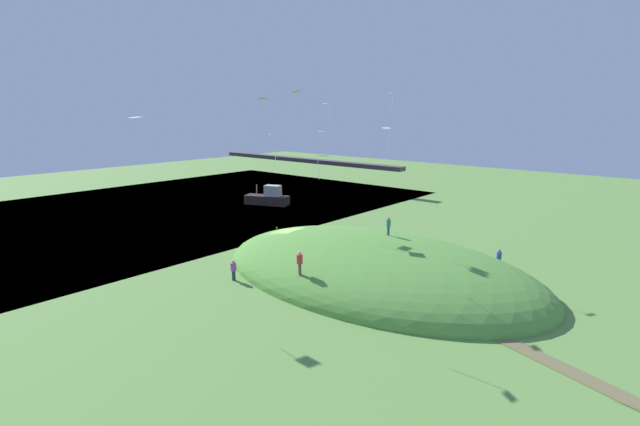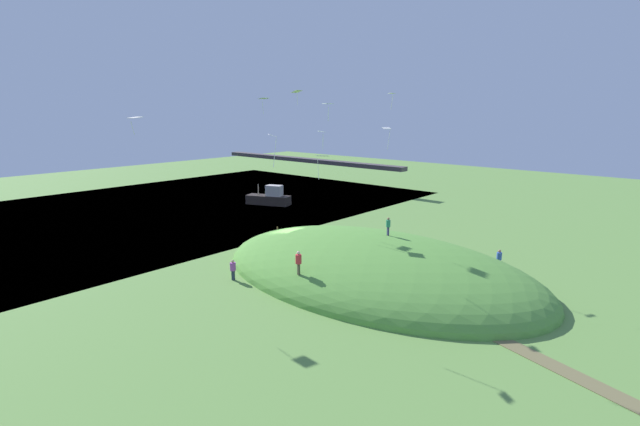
% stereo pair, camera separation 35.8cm
% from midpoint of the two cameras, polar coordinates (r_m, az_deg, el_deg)
% --- Properties ---
extents(ground_plane, '(160.00, 160.00, 0.00)m').
position_cam_midpoint_polar(ground_plane, '(45.43, -3.76, -4.79)').
color(ground_plane, '#618D41').
extents(lake_water, '(46.02, 80.00, 0.40)m').
position_cam_midpoint_polar(lake_water, '(67.51, -20.76, -0.05)').
color(lake_water, '#4C6F94').
rests_on(lake_water, ground_plane).
extents(grass_hill, '(29.11, 18.16, 6.03)m').
position_cam_midpoint_polar(grass_hill, '(39.87, 6.70, -7.34)').
color(grass_hill, '#56933B').
rests_on(grass_hill, ground_plane).
extents(dirt_path, '(16.42, 6.29, 0.04)m').
position_cam_midpoint_polar(dirt_path, '(29.21, 27.25, -16.35)').
color(dirt_path, brown).
rests_on(dirt_path, ground_plane).
extents(bridge_deck_far, '(41.42, 1.80, 0.70)m').
position_cam_midpoint_polar(bridge_deck_far, '(86.92, -1.50, 6.41)').
color(bridge_deck_far, '#484045').
extents(boat_on_lake, '(6.67, 4.21, 2.86)m').
position_cam_midpoint_polar(boat_on_lake, '(68.29, -5.96, 1.83)').
color(boat_on_lake, '#2A221E').
rests_on(boat_on_lake, lake_water).
extents(person_on_hilltop, '(0.48, 0.48, 1.57)m').
position_cam_midpoint_polar(person_on_hilltop, '(40.27, 8.51, -1.35)').
color(person_on_hilltop, '#2D2E54').
rests_on(person_on_hilltop, grass_hill).
extents(person_watching_kites, '(0.60, 0.60, 1.71)m').
position_cam_midpoint_polar(person_watching_kites, '(43.37, 21.09, -4.99)').
color(person_watching_kites, black).
rests_on(person_watching_kites, ground_plane).
extents(person_with_child, '(0.66, 0.66, 1.70)m').
position_cam_midpoint_polar(person_with_child, '(38.52, -10.24, -6.51)').
color(person_with_child, '#273145').
rests_on(person_with_child, ground_plane).
extents(person_near_shore, '(0.57, 0.57, 1.78)m').
position_cam_midpoint_polar(person_near_shore, '(34.21, -2.32, -5.72)').
color(person_near_shore, '#3F3C2C').
rests_on(person_near_shore, grass_hill).
extents(kite_0, '(0.75, 0.81, 1.91)m').
position_cam_midpoint_polar(kite_0, '(41.73, 8.36, 9.87)').
color(kite_0, white).
extents(kite_1, '(0.79, 1.05, 1.30)m').
position_cam_midpoint_polar(kite_1, '(44.19, -2.59, 14.44)').
color(kite_1, white).
extents(kite_2, '(1.28, 1.14, 2.10)m').
position_cam_midpoint_polar(kite_2, '(40.59, 0.53, 6.78)').
color(kite_2, white).
extents(kite_3, '(1.24, 0.92, 1.38)m').
position_cam_midpoint_polar(kite_3, '(39.05, -21.24, 10.67)').
color(kite_3, white).
extents(kite_4, '(0.96, 0.86, 1.19)m').
position_cam_midpoint_polar(kite_4, '(32.59, 1.29, 12.99)').
color(kite_4, white).
extents(kite_5, '(0.97, 0.91, 2.30)m').
position_cam_midpoint_polar(kite_5, '(32.31, -5.40, 8.97)').
color(kite_5, white).
extents(kite_6, '(0.71, 1.01, 1.55)m').
position_cam_midpoint_polar(kite_6, '(47.06, -6.59, 13.55)').
color(kite_6, silver).
extents(kite_7, '(0.73, 0.65, 1.37)m').
position_cam_midpoint_polar(kite_7, '(41.39, 8.92, 13.94)').
color(kite_7, silver).
extents(kite_8, '(0.86, 0.84, 1.39)m').
position_cam_midpoint_polar(kite_8, '(36.77, 0.50, 9.67)').
color(kite_8, silver).
extents(mooring_post, '(0.14, 0.14, 1.14)m').
position_cam_midpoint_polar(mooring_post, '(50.80, -4.98, -2.29)').
color(mooring_post, brown).
rests_on(mooring_post, ground_plane).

